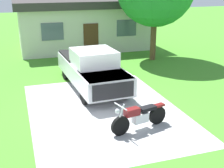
# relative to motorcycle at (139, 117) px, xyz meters

# --- Properties ---
(ground_plane) EXTENTS (80.00, 80.00, 0.00)m
(ground_plane) POSITION_rel_motorcycle_xyz_m (-0.68, 1.87, -0.47)
(ground_plane) COLOR #458D29
(driveway_pad) EXTENTS (5.68, 7.69, 0.01)m
(driveway_pad) POSITION_rel_motorcycle_xyz_m (-0.68, 1.87, -0.47)
(driveway_pad) COLOR #AEAEAE
(driveway_pad) RESTS_ON ground
(motorcycle) EXTENTS (2.17, 0.87, 1.09)m
(motorcycle) POSITION_rel_motorcycle_xyz_m (0.00, 0.00, 0.00)
(motorcycle) COLOR black
(motorcycle) RESTS_ON ground
(pickup_truck) EXTENTS (2.29, 5.72, 1.90)m
(pickup_truck) POSITION_rel_motorcycle_xyz_m (-0.49, 4.62, 0.48)
(pickup_truck) COLOR black
(pickup_truck) RESTS_ON ground
(neighbor_house) EXTENTS (9.60, 5.60, 3.50)m
(neighbor_house) POSITION_rel_motorcycle_xyz_m (1.11, 13.46, 1.32)
(neighbor_house) COLOR beige
(neighbor_house) RESTS_ON ground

